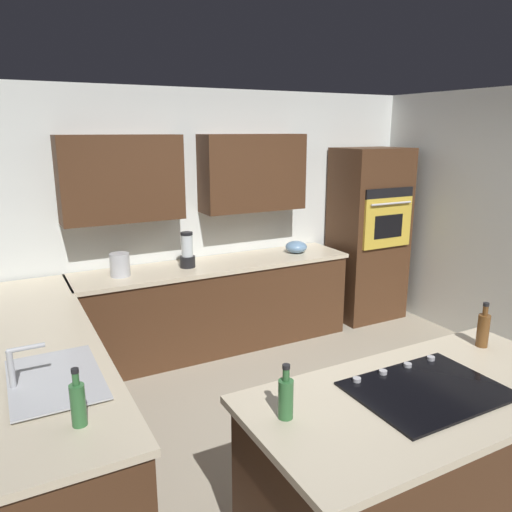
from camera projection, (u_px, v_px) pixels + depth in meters
ground_plane at (321, 428)px, 3.78m from camera, size 14.00×14.00×0.00m
wall_back at (205, 207)px, 5.14m from camera, size 6.00×0.44×2.60m
lower_cabinets_back at (217, 307)px, 5.10m from camera, size 2.80×0.60×0.86m
countertop_back at (216, 265)px, 4.99m from camera, size 2.84×0.64×0.04m
lower_cabinets_side at (51, 403)px, 3.32m from camera, size 0.60×2.90×0.86m
countertop_side at (43, 341)px, 3.20m from camera, size 0.64×2.94×0.04m
island_base at (420, 470)px, 2.66m from camera, size 1.83×0.83×0.86m
island_top at (427, 395)px, 2.55m from camera, size 1.91×0.91×0.04m
wall_oven at (368, 234)px, 5.84m from camera, size 0.80×0.66×2.00m
sink_unit at (53, 379)px, 2.63m from camera, size 0.46×0.70×0.23m
cooktop at (426, 389)px, 2.55m from camera, size 0.76×0.56×0.03m
blender at (187, 252)px, 4.81m from camera, size 0.15×0.15×0.35m
mixing_bowl at (296, 247)px, 5.40m from camera, size 0.23×0.23×0.13m
kettle at (120, 265)px, 4.52m from camera, size 0.18×0.18×0.21m
dish_soap_bottle at (78, 403)px, 2.23m from camera, size 0.07×0.07×0.28m
oil_bottle at (286, 397)px, 2.29m from camera, size 0.07×0.07×0.27m
second_bottle at (483, 329)px, 3.05m from camera, size 0.07×0.07×0.28m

